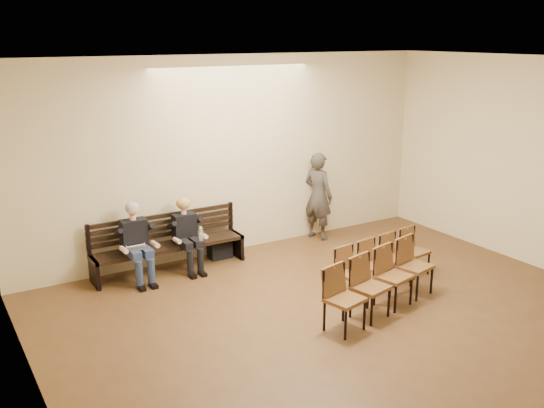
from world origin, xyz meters
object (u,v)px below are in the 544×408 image
(seated_woman, at_px, (187,238))
(bag, at_px, (220,250))
(bench, at_px, (170,257))
(water_bottle, at_px, (201,240))
(passerby, at_px, (318,189))
(chair_row_front, at_px, (385,262))
(seated_man, at_px, (136,244))
(chair_row_back, at_px, (382,282))
(laptop, at_px, (138,249))

(seated_woman, xyz_separation_m, bag, (0.70, 0.22, -0.40))
(bench, relative_size, water_bottle, 10.98)
(passerby, bearing_deg, water_bottle, 81.06)
(passerby, relative_size, chair_row_front, 1.03)
(seated_man, xyz_separation_m, bag, (1.57, 0.22, -0.47))
(seated_woman, xyz_separation_m, passerby, (2.81, 0.22, 0.42))
(water_bottle, distance_m, chair_row_front, 2.98)
(passerby, bearing_deg, bench, 72.78)
(chair_row_front, xyz_separation_m, chair_row_back, (-0.65, -0.68, 0.05))
(seated_man, relative_size, laptop, 3.94)
(bag, distance_m, chair_row_back, 3.29)
(seated_man, relative_size, bag, 3.12)
(water_bottle, bearing_deg, laptop, 172.70)
(seated_man, relative_size, water_bottle, 5.16)
(laptop, bearing_deg, bench, 31.60)
(water_bottle, distance_m, bag, 0.85)
(bench, height_order, water_bottle, water_bottle)
(chair_row_front, relative_size, chair_row_back, 0.88)
(seated_woman, bearing_deg, water_bottle, -62.18)
(laptop, bearing_deg, passerby, 15.08)
(seated_woman, relative_size, chair_row_front, 0.58)
(bench, distance_m, chair_row_front, 3.54)
(seated_man, xyz_separation_m, chair_row_back, (2.59, -2.90, -0.17))
(bench, relative_size, passerby, 1.34)
(water_bottle, bearing_deg, seated_man, 165.56)
(seated_woman, bearing_deg, chair_row_back, -59.20)
(seated_woman, distance_m, chair_row_back, 3.37)
(water_bottle, xyz_separation_m, bag, (0.56, 0.48, -0.42))
(seated_woman, bearing_deg, bag, 17.42)
(laptop, relative_size, water_bottle, 1.31)
(laptop, height_order, chair_row_front, chair_row_front)
(chair_row_back, bearing_deg, bag, 94.77)
(bench, bearing_deg, passerby, 1.85)
(laptop, bearing_deg, water_bottle, 2.43)
(seated_woman, height_order, chair_row_front, seated_woman)
(laptop, relative_size, chair_row_front, 0.16)
(water_bottle, bearing_deg, chair_row_back, -58.92)
(chair_row_front, distance_m, chair_row_back, 0.94)
(bench, xyz_separation_m, seated_man, (-0.59, -0.12, 0.39))
(passerby, bearing_deg, seated_man, 74.34)
(seated_man, height_order, laptop, seated_man)
(seated_man, distance_m, bag, 1.65)
(bench, bearing_deg, seated_man, -168.55)
(bag, xyz_separation_m, chair_row_back, (1.03, -3.12, 0.30))
(bag, distance_m, passerby, 2.27)
(chair_row_front, bearing_deg, bench, 130.83)
(water_bottle, height_order, chair_row_front, chair_row_front)
(bench, height_order, chair_row_front, chair_row_front)
(bag, relative_size, chair_row_back, 0.18)
(seated_man, height_order, chair_row_back, seated_man)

